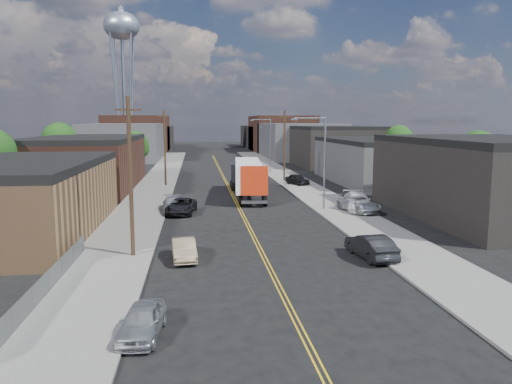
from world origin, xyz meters
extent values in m
plane|color=black|center=(0.00, 60.00, 0.00)|extent=(260.00, 260.00, 0.00)
cube|color=gold|center=(0.00, 45.00, 0.01)|extent=(0.32, 120.00, 0.01)
cube|color=slate|center=(-9.50, 45.00, 0.07)|extent=(5.00, 140.00, 0.15)
cube|color=slate|center=(9.50, 45.00, 0.07)|extent=(5.00, 140.00, 0.15)
cube|color=brown|center=(-18.00, 18.00, 2.50)|extent=(12.00, 22.00, 5.00)
cube|color=black|center=(-18.00, 18.00, 5.30)|extent=(12.00, 22.00, 0.60)
cube|color=#45251B|center=(-18.00, 44.00, 3.00)|extent=(12.00, 26.00, 6.00)
cube|color=black|center=(-18.00, 44.00, 6.30)|extent=(12.00, 26.00, 0.60)
cube|color=black|center=(22.00, 20.00, 3.25)|extent=(14.00, 22.00, 6.50)
cube|color=black|center=(22.00, 20.00, 6.80)|extent=(14.00, 22.00, 0.60)
cube|color=navy|center=(15.20, 20.00, 3.60)|extent=(0.30, 20.00, 0.80)
cube|color=#3D3D40|center=(22.00, 46.00, 2.75)|extent=(14.00, 24.00, 5.50)
cube|color=black|center=(22.00, 46.00, 5.80)|extent=(14.00, 24.00, 0.60)
cube|color=black|center=(22.00, 72.00, 3.50)|extent=(14.00, 22.00, 7.00)
cube|color=black|center=(22.00, 72.00, 7.30)|extent=(14.00, 22.00, 0.60)
cube|color=#3D3D40|center=(-20.00, 95.00, 4.00)|extent=(16.00, 30.00, 8.00)
cube|color=#3D3D40|center=(20.00, 95.00, 4.00)|extent=(16.00, 30.00, 8.00)
cube|color=#45251B|center=(-20.00, 120.00, 5.00)|extent=(16.00, 26.00, 10.00)
cube|color=#45251B|center=(20.00, 120.00, 5.00)|extent=(16.00, 26.00, 10.00)
cube|color=black|center=(-20.00, 140.00, 3.50)|extent=(16.00, 40.00, 7.00)
cube|color=black|center=(20.00, 140.00, 3.50)|extent=(16.00, 40.00, 7.00)
cylinder|color=gray|center=(-22.00, 110.00, 15.00)|extent=(0.80, 0.80, 30.00)
cylinder|color=gray|center=(-23.76, 108.24, 15.00)|extent=(1.94, 1.94, 29.98)
cylinder|color=gray|center=(-20.24, 108.24, 15.00)|extent=(1.94, 1.94, 29.98)
cylinder|color=gray|center=(-23.76, 111.76, 15.00)|extent=(1.94, 1.94, 29.98)
cylinder|color=gray|center=(-20.24, 111.76, 15.00)|extent=(1.94, 1.94, 29.98)
ellipsoid|color=#9EA8B2|center=(-22.00, 110.00, 32.00)|extent=(9.00, 9.00, 6.75)
cylinder|color=#9EA8B2|center=(-22.00, 110.00, 35.60)|extent=(1.60, 1.60, 1.20)
cone|color=#9EA8B2|center=(-22.00, 110.00, 36.50)|extent=(1.80, 1.80, 0.80)
cylinder|color=gray|center=(8.00, 25.00, 4.50)|extent=(0.18, 0.18, 9.00)
cylinder|color=gray|center=(6.50, 25.00, 8.80)|extent=(3.00, 0.12, 0.12)
cube|color=gray|center=(5.00, 25.00, 8.70)|extent=(0.60, 0.25, 0.18)
cylinder|color=gray|center=(8.00, 60.00, 4.50)|extent=(0.18, 0.18, 9.00)
cylinder|color=gray|center=(6.50, 60.00, 8.80)|extent=(3.00, 0.12, 0.12)
cube|color=gray|center=(5.00, 60.00, 8.70)|extent=(0.60, 0.25, 0.18)
cylinder|color=black|center=(-8.20, 10.00, 5.00)|extent=(0.26, 0.26, 10.00)
cube|color=black|center=(-8.20, 10.00, 9.20)|extent=(1.60, 0.12, 0.12)
cylinder|color=black|center=(-8.20, 45.00, 5.00)|extent=(0.26, 0.26, 10.00)
cube|color=black|center=(-8.20, 45.00, 9.20)|extent=(1.60, 0.12, 0.12)
cylinder|color=black|center=(8.20, 48.00, 5.00)|extent=(0.26, 0.26, 10.00)
cube|color=black|center=(8.20, 48.00, 9.20)|extent=(1.60, 0.12, 0.12)
cube|color=slate|center=(-11.50, 3.50, 0.60)|extent=(0.02, 16.00, 1.20)
cube|color=slate|center=(-11.50, 3.50, 1.20)|extent=(0.05, 16.00, 0.05)
cylinder|color=black|center=(-24.00, 55.00, 2.25)|extent=(0.36, 0.36, 4.50)
sphere|color=#15370F|center=(-24.00, 55.00, 5.85)|extent=(5.04, 5.04, 5.04)
sphere|color=#15370F|center=(-23.40, 55.30, 4.95)|extent=(3.96, 3.96, 3.96)
sphere|color=#15370F|center=(-24.50, 54.60, 5.22)|extent=(3.60, 3.60, 3.60)
cylinder|color=black|center=(-14.00, 62.00, 1.88)|extent=(0.36, 0.36, 3.75)
sphere|color=#15370F|center=(-14.00, 62.00, 4.88)|extent=(4.20, 4.20, 4.20)
sphere|color=#15370F|center=(-13.40, 62.30, 4.12)|extent=(3.30, 3.30, 3.30)
sphere|color=#15370F|center=(-14.50, 61.60, 4.35)|extent=(3.00, 3.00, 3.00)
cylinder|color=black|center=(30.00, 36.00, 2.00)|extent=(0.36, 0.36, 4.00)
sphere|color=#15370F|center=(30.00, 36.00, 5.20)|extent=(4.48, 4.48, 4.48)
sphere|color=#15370F|center=(30.60, 36.30, 4.40)|extent=(3.52, 3.52, 3.52)
sphere|color=#15370F|center=(29.50, 35.60, 4.64)|extent=(3.20, 3.20, 3.20)
cylinder|color=black|center=(30.00, 60.00, 2.12)|extent=(0.36, 0.36, 4.25)
sphere|color=#15370F|center=(30.00, 60.00, 5.53)|extent=(4.76, 4.76, 4.76)
sphere|color=#15370F|center=(30.60, 60.30, 4.68)|extent=(3.74, 3.74, 3.74)
sphere|color=#15370F|center=(29.50, 59.60, 4.93)|extent=(3.40, 3.40, 3.40)
cube|color=silver|center=(1.50, 33.36, 2.70)|extent=(3.66, 12.63, 2.91)
cube|color=#B5280D|center=(1.50, 27.13, 2.70)|extent=(2.72, 0.33, 2.93)
cube|color=gray|center=(1.50, 27.13, 0.57)|extent=(2.60, 0.80, 0.25)
cube|color=black|center=(1.50, 41.04, 1.61)|extent=(2.85, 3.51, 3.22)
cylinder|color=black|center=(1.50, 28.53, 0.52)|extent=(2.77, 1.24, 1.04)
cylinder|color=black|center=(1.50, 41.04, 0.52)|extent=(2.67, 1.24, 1.04)
imported|color=#B1B4B7|center=(-6.40, -2.00, 0.65)|extent=(1.96, 3.95, 1.29)
imported|color=#907E5E|center=(-5.00, 9.09, 0.66)|extent=(1.72, 4.09, 1.31)
imported|color=black|center=(-5.60, 24.70, 0.72)|extent=(3.04, 5.43, 1.43)
imported|color=#B2B4B7|center=(-6.40, 26.00, 0.69)|extent=(2.26, 4.88, 1.38)
imported|color=black|center=(6.60, 8.00, 0.77)|extent=(2.13, 4.80, 1.53)
imported|color=#BBBFC0|center=(10.84, 22.93, 0.86)|extent=(3.44, 5.49, 1.41)
imported|color=white|center=(11.00, 24.00, 0.96)|extent=(3.08, 5.88, 1.63)
imported|color=black|center=(9.22, 43.66, 0.84)|extent=(3.11, 4.39, 1.39)
imported|color=black|center=(2.03, 42.00, 0.82)|extent=(3.21, 6.10, 1.64)
camera|label=1|loc=(-4.15, -21.27, 8.50)|focal=35.00mm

